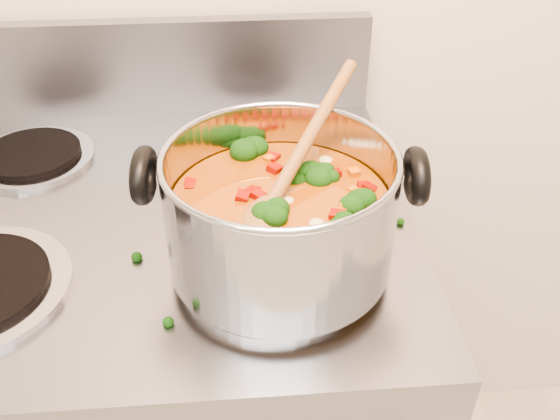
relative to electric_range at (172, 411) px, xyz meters
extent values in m
cube|color=gray|center=(0.00, 0.00, -0.01)|extent=(0.74, 0.65, 0.92)
cube|color=gray|center=(0.00, 0.30, 0.53)|extent=(0.74, 0.03, 0.16)
cylinder|color=#A5A5AD|center=(0.18, -0.15, 0.46)|extent=(0.23, 0.23, 0.01)
cylinder|color=black|center=(0.18, -0.15, 0.46)|extent=(0.18, 0.18, 0.01)
cylinder|color=#A5A5AD|center=(-0.18, 0.14, 0.46)|extent=(0.19, 0.19, 0.01)
cylinder|color=black|center=(-0.18, 0.14, 0.46)|extent=(0.15, 0.15, 0.01)
cylinder|color=#A5A5AD|center=(0.18, 0.14, 0.46)|extent=(0.19, 0.19, 0.01)
cylinder|color=black|center=(0.18, 0.14, 0.46)|extent=(0.15, 0.15, 0.01)
cylinder|color=#A9A9B1|center=(0.18, -0.14, 0.54)|extent=(0.26, 0.26, 0.14)
torus|color=#A9A9B1|center=(0.18, -0.14, 0.61)|extent=(0.26, 0.26, 0.01)
cylinder|color=#914E0D|center=(0.18, -0.14, 0.52)|extent=(0.25, 0.25, 0.09)
torus|color=black|center=(0.04, -0.13, 0.59)|extent=(0.03, 0.08, 0.08)
torus|color=black|center=(0.33, -0.15, 0.59)|extent=(0.03, 0.08, 0.08)
ellipsoid|color=black|center=(0.10, -0.18, 0.56)|extent=(0.04, 0.04, 0.03)
ellipsoid|color=black|center=(0.09, -0.19, 0.56)|extent=(0.04, 0.04, 0.03)
ellipsoid|color=black|center=(0.16, -0.25, 0.56)|extent=(0.04, 0.04, 0.03)
ellipsoid|color=black|center=(0.26, -0.07, 0.56)|extent=(0.04, 0.04, 0.03)
ellipsoid|color=black|center=(0.13, -0.14, 0.56)|extent=(0.04, 0.04, 0.03)
ellipsoid|color=black|center=(0.14, -0.09, 0.56)|extent=(0.04, 0.04, 0.03)
ellipsoid|color=black|center=(0.09, -0.12, 0.56)|extent=(0.04, 0.04, 0.03)
ellipsoid|color=black|center=(0.23, -0.09, 0.56)|extent=(0.04, 0.04, 0.03)
ellipsoid|color=black|center=(0.19, -0.22, 0.56)|extent=(0.04, 0.04, 0.03)
ellipsoid|color=maroon|center=(0.09, -0.09, 0.56)|extent=(0.01, 0.01, 0.01)
ellipsoid|color=maroon|center=(0.28, -0.13, 0.56)|extent=(0.01, 0.01, 0.01)
ellipsoid|color=maroon|center=(0.25, -0.07, 0.56)|extent=(0.01, 0.01, 0.01)
ellipsoid|color=maroon|center=(0.12, -0.17, 0.56)|extent=(0.01, 0.01, 0.01)
ellipsoid|color=maroon|center=(0.14, -0.09, 0.56)|extent=(0.01, 0.01, 0.01)
ellipsoid|color=maroon|center=(0.17, -0.09, 0.56)|extent=(0.01, 0.01, 0.01)
ellipsoid|color=maroon|center=(0.10, -0.08, 0.56)|extent=(0.01, 0.01, 0.01)
ellipsoid|color=maroon|center=(0.25, -0.10, 0.56)|extent=(0.01, 0.01, 0.01)
ellipsoid|color=maroon|center=(0.24, -0.06, 0.56)|extent=(0.01, 0.01, 0.01)
ellipsoid|color=maroon|center=(0.21, -0.10, 0.56)|extent=(0.01, 0.01, 0.01)
ellipsoid|color=maroon|center=(0.25, -0.09, 0.56)|extent=(0.01, 0.01, 0.01)
ellipsoid|color=maroon|center=(0.24, -0.16, 0.56)|extent=(0.01, 0.01, 0.01)
ellipsoid|color=maroon|center=(0.11, -0.10, 0.56)|extent=(0.01, 0.01, 0.01)
ellipsoid|color=maroon|center=(0.10, -0.20, 0.56)|extent=(0.01, 0.01, 0.01)
ellipsoid|color=#BA590A|center=(0.12, -0.18, 0.56)|extent=(0.01, 0.01, 0.01)
ellipsoid|color=#BA590A|center=(0.23, -0.08, 0.56)|extent=(0.01, 0.01, 0.01)
ellipsoid|color=#BA590A|center=(0.19, -0.04, 0.56)|extent=(0.01, 0.01, 0.01)
ellipsoid|color=#BA590A|center=(0.17, -0.03, 0.56)|extent=(0.01, 0.01, 0.01)
ellipsoid|color=#BA590A|center=(0.21, -0.15, 0.56)|extent=(0.01, 0.01, 0.01)
ellipsoid|color=#BA590A|center=(0.15, -0.04, 0.56)|extent=(0.01, 0.01, 0.01)
ellipsoid|color=#BA590A|center=(0.19, -0.12, 0.56)|extent=(0.01, 0.01, 0.01)
ellipsoid|color=#BA590A|center=(0.22, -0.04, 0.56)|extent=(0.01, 0.01, 0.01)
ellipsoid|color=#BA590A|center=(0.09, -0.13, 0.56)|extent=(0.01, 0.01, 0.01)
ellipsoid|color=#C4B586|center=(0.20, -0.25, 0.56)|extent=(0.02, 0.02, 0.01)
ellipsoid|color=#C4B586|center=(0.17, -0.24, 0.56)|extent=(0.02, 0.02, 0.01)
ellipsoid|color=#C4B586|center=(0.20, -0.04, 0.56)|extent=(0.02, 0.02, 0.01)
ellipsoid|color=#C4B586|center=(0.20, -0.18, 0.56)|extent=(0.02, 0.02, 0.01)
ellipsoid|color=#C4B586|center=(0.11, -0.14, 0.56)|extent=(0.02, 0.02, 0.01)
ellipsoid|color=#C4B586|center=(0.19, -0.08, 0.56)|extent=(0.02, 0.02, 0.01)
ellipsoid|color=#C4B586|center=(0.12, -0.17, 0.56)|extent=(0.02, 0.02, 0.01)
ellipsoid|color=brown|center=(0.16, -0.18, 0.56)|extent=(0.08, 0.09, 0.04)
cylinder|color=brown|center=(0.22, -0.07, 0.60)|extent=(0.14, 0.22, 0.10)
ellipsoid|color=black|center=(0.16, -0.30, 0.46)|extent=(0.01, 0.01, 0.01)
ellipsoid|color=black|center=(0.07, 0.03, 0.46)|extent=(0.01, 0.01, 0.01)
ellipsoid|color=black|center=(0.31, -0.31, 0.46)|extent=(0.01, 0.01, 0.01)
ellipsoid|color=black|center=(0.35, -0.03, 0.46)|extent=(0.01, 0.01, 0.01)
ellipsoid|color=black|center=(0.02, -0.18, 0.46)|extent=(0.01, 0.01, 0.01)
camera|label=1|loc=(0.14, -0.71, 0.96)|focal=40.00mm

